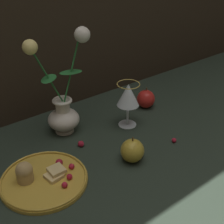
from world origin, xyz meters
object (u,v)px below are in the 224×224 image
(wine_glass, at_px, (128,96))
(apple_beside_vase, at_px, (146,99))
(vase, at_px, (63,105))
(apple_near_glass, at_px, (132,151))
(plate_with_pastries, at_px, (42,178))

(wine_glass, distance_m, apple_beside_vase, 0.16)
(vase, relative_size, apple_near_glass, 4.18)
(vase, bearing_deg, plate_with_pastries, -134.57)
(vase, xyz_separation_m, wine_glass, (0.19, -0.09, 0.01))
(vase, xyz_separation_m, apple_near_glass, (0.07, -0.25, -0.06))
(vase, height_order, apple_near_glass, vase)
(plate_with_pastries, relative_size, wine_glass, 1.49)
(wine_glass, xyz_separation_m, apple_beside_vase, (0.13, 0.05, -0.07))
(apple_near_glass, bearing_deg, wine_glass, 53.89)
(apple_beside_vase, bearing_deg, wine_glass, -158.13)
(apple_beside_vase, relative_size, apple_near_glass, 0.99)
(plate_with_pastries, bearing_deg, apple_beside_vase, 15.11)
(vase, xyz_separation_m, apple_beside_vase, (0.32, -0.04, -0.06))
(plate_with_pastries, distance_m, apple_beside_vase, 0.51)
(vase, relative_size, apple_beside_vase, 4.22)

